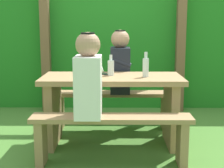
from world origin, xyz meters
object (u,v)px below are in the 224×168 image
bench_far (112,102)px  drinking_glass (87,71)px  picnic_table (112,98)px  cell_phone (104,74)px  bench_near (111,130)px  bottle_right (111,67)px  bottle_left (146,67)px  person_black_coat (120,64)px  person_white_shirt (88,78)px

bench_far → drinking_glass: bearing=-120.6°
picnic_table → cell_phone: size_ratio=10.00×
bench_near → bottle_right: size_ratio=6.65×
bench_far → cell_phone: cell_phone is taller
picnic_table → bench_near: 0.54m
bottle_left → bench_near: bearing=-125.2°
picnic_table → person_black_coat: person_black_coat is taller
bench_far → bottle_right: (-0.01, -0.47, 0.48)m
person_white_shirt → bottle_left: 0.71m
person_black_coat → cell_phone: bearing=-113.3°
bottle_left → picnic_table: bearing=172.0°
bench_near → person_black_coat: (0.09, 1.03, 0.46)m
bottle_right → drinking_glass: bearing=173.7°
bench_near → bottle_right: bottle_right is taller
picnic_table → bottle_left: bottle_left is taller
drinking_glass → bottle_right: size_ratio=0.43×
bench_far → drinking_glass: size_ratio=15.61×
person_white_shirt → drinking_glass: person_white_shirt is taller
bottle_left → person_black_coat: bearing=113.5°
cell_phone → bottle_right: bearing=-75.6°
bench_near → drinking_glass: 0.78m
drinking_glass → bottle_left: bottle_left is taller
picnic_table → bottle_right: (-0.01, 0.05, 0.31)m
person_white_shirt → person_black_coat: 1.07m
picnic_table → drinking_glass: bearing=164.1°
picnic_table → bench_far: picnic_table is taller
person_white_shirt → bottle_right: size_ratio=3.42×
person_black_coat → drinking_glass: size_ratio=8.02×
picnic_table → bottle_left: bearing=-8.0°
picnic_table → bench_near: (0.00, -0.52, -0.17)m
bench_far → cell_phone: 0.57m
picnic_table → person_black_coat: 0.60m
picnic_table → bench_far: 0.54m
cell_phone → person_black_coat: bearing=37.8°
bottle_left → bench_far: bearing=120.5°
drinking_glass → bottle_left: size_ratio=0.36×
bench_near → drinking_glass: drinking_glass is taller
bench_near → cell_phone: 0.76m
bench_near → bottle_right: (-0.01, 0.56, 0.48)m
bench_near → bottle_left: bottle_left is taller
picnic_table → bottle_right: size_ratio=6.65×
person_white_shirt → cell_phone: 0.65m
drinking_glass → bench_far: bearing=59.4°
person_black_coat → drinking_glass: bearing=-128.5°
person_black_coat → bottle_right: 0.48m
bottle_left → bottle_right: size_ratio=1.17×
person_white_shirt → person_black_coat: same height
person_black_coat → drinking_glass: 0.56m
bench_far → cell_phone: bearing=-101.6°
bottle_left → drinking_glass: bearing=168.5°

